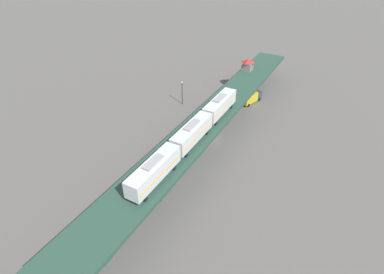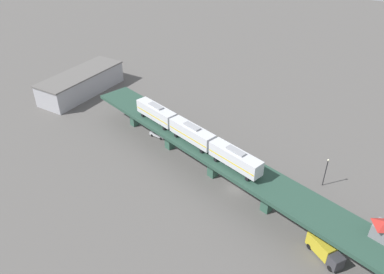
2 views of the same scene
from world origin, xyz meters
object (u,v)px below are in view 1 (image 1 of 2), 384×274
at_px(delivery_truck, 251,97).
at_px(street_lamp, 182,91).
at_px(street_car_green, 170,151).
at_px(subway_train, 192,133).
at_px(street_car_silver, 136,212).
at_px(signal_hut, 248,65).

xyz_separation_m(delivery_truck, street_lamp, (19.10, 5.45, 2.35)).
bearing_deg(delivery_truck, street_car_green, 61.91).
bearing_deg(street_lamp, subway_train, 109.44).
bearing_deg(subway_train, street_car_silver, 65.66).
bearing_deg(street_car_silver, street_car_green, -91.48).
relative_size(subway_train, delivery_truck, 5.03).
xyz_separation_m(street_car_green, street_car_silver, (0.47, 18.17, 0.00)).
bearing_deg(signal_hut, subway_train, 80.01).
relative_size(subway_train, street_car_silver, 8.29).
xyz_separation_m(street_car_silver, delivery_truck, (-15.95, -47.17, 0.82)).
bearing_deg(street_car_green, delivery_truck, -118.09).
bearing_deg(delivery_truck, street_lamp, 15.92).
xyz_separation_m(street_car_green, street_lamp, (3.61, -23.56, 3.17)).
xyz_separation_m(subway_train, street_lamp, (9.65, -27.34, -5.29)).
relative_size(street_car_green, street_lamp, 0.67).
distance_m(signal_hut, street_car_green, 39.26).
relative_size(street_car_silver, delivery_truck, 0.61).
height_order(subway_train, signal_hut, subway_train).
distance_m(street_car_green, street_lamp, 24.05).
xyz_separation_m(signal_hut, street_lamp, (16.69, 12.64, -4.55)).
height_order(subway_train, street_car_silver, subway_train).
bearing_deg(street_car_green, street_lamp, -81.28).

